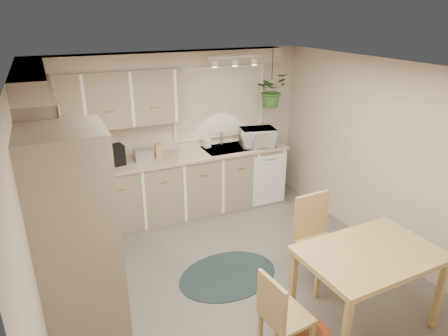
{
  "coord_description": "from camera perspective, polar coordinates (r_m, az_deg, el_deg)",
  "views": [
    {
      "loc": [
        -1.73,
        -3.49,
        2.92
      ],
      "look_at": [
        0.09,
        0.55,
        1.17
      ],
      "focal_mm": 32.0,
      "sensor_mm": 36.0,
      "label": 1
    }
  ],
  "objects": [
    {
      "name": "soffit_left",
      "position": [
        4.53,
        -26.07,
        11.6
      ],
      "size": [
        0.3,
        2.0,
        0.2
      ],
      "primitive_type": "cube",
      "color": "#BEAE9D",
      "rests_on": "wall_left"
    },
    {
      "name": "upper_cab_back",
      "position": [
        5.57,
        -16.44,
        9.39
      ],
      "size": [
        2.0,
        0.35,
        0.75
      ],
      "primitive_type": "cube",
      "color": "gray",
      "rests_on": "wall_back"
    },
    {
      "name": "ceiling",
      "position": [
        3.93,
        2.2,
        13.97
      ],
      "size": [
        4.2,
        4.2,
        0.0
      ],
      "primitive_type": "plane",
      "color": "white",
      "rests_on": "wall_back"
    },
    {
      "name": "counter_back",
      "position": [
        5.85,
        -7.58,
        1.41
      ],
      "size": [
        3.64,
        0.64,
        0.04
      ],
      "primitive_type": "cube",
      "color": "#CBAF94",
      "rests_on": "base_cab_back"
    },
    {
      "name": "range_hood",
      "position": [
        4.08,
        -21.97,
        -1.93
      ],
      "size": [
        0.4,
        0.6,
        0.14
      ],
      "primitive_type": "cube",
      "color": "silver",
      "rests_on": "upper_cab_left"
    },
    {
      "name": "chair_left",
      "position": [
        3.79,
        9.0,
        -19.9
      ],
      "size": [
        0.44,
        0.44,
        0.85
      ],
      "primitive_type": "cube",
      "rotation": [
        0.0,
        0.0,
        -1.47
      ],
      "color": "tan",
      "rests_on": "floor"
    },
    {
      "name": "floor",
      "position": [
        4.87,
        1.79,
        -15.27
      ],
      "size": [
        4.2,
        4.2,
        0.0
      ],
      "primitive_type": "plane",
      "color": "#655F59",
      "rests_on": "ground"
    },
    {
      "name": "dining_table",
      "position": [
        4.28,
        19.53,
        -15.76
      ],
      "size": [
        1.33,
        0.92,
        0.82
      ],
      "primitive_type": "cube",
      "rotation": [
        0.0,
        0.0,
        0.04
      ],
      "color": "tan",
      "rests_on": "floor"
    },
    {
      "name": "chair_back",
      "position": [
        4.64,
        13.83,
        -10.36
      ],
      "size": [
        0.51,
        0.51,
        1.03
      ],
      "primitive_type": "cube",
      "rotation": [
        0.0,
        0.0,
        3.2
      ],
      "color": "tan",
      "rests_on": "floor"
    },
    {
      "name": "wall_clock",
      "position": [
        5.92,
        -5.68,
        14.31
      ],
      "size": [
        0.3,
        0.03,
        0.3
      ],
      "primitive_type": "cylinder",
      "rotation": [
        1.57,
        0.0,
        0.0
      ],
      "color": "gold",
      "rests_on": "wall_back"
    },
    {
      "name": "upper_cab_left",
      "position": [
        4.62,
        -24.8,
        5.89
      ],
      "size": [
        0.35,
        2.0,
        0.75
      ],
      "primitive_type": "cube",
      "color": "gray",
      "rests_on": "wall_left"
    },
    {
      "name": "window_blinds",
      "position": [
        6.21,
        -0.61,
        9.32
      ],
      "size": [
        1.4,
        0.02,
        1.0
      ],
      "primitive_type": "cube",
      "color": "beige",
      "rests_on": "wall_back"
    },
    {
      "name": "window_frame",
      "position": [
        6.22,
        -0.65,
        9.34
      ],
      "size": [
        1.5,
        0.02,
        1.1
      ],
      "primitive_type": "cube",
      "color": "white",
      "rests_on": "wall_back"
    },
    {
      "name": "cooktop",
      "position": [
        4.27,
        -20.86,
        -7.49
      ],
      "size": [
        0.52,
        0.58,
        0.02
      ],
      "primitive_type": "cube",
      "color": "silver",
      "rests_on": "counter_left"
    },
    {
      "name": "wall_back",
      "position": [
        6.1,
        -6.77,
        5.06
      ],
      "size": [
        4.0,
        0.04,
        2.4
      ],
      "primitive_type": "cube",
      "color": "#BEAE9D",
      "rests_on": "floor"
    },
    {
      "name": "coffee_maker",
      "position": [
        5.65,
        -14.97,
        1.86
      ],
      "size": [
        0.19,
        0.22,
        0.28
      ],
      "primitive_type": "cube",
      "rotation": [
        0.0,
        0.0,
        0.2
      ],
      "color": "black",
      "rests_on": "counter_back"
    },
    {
      "name": "wall_left",
      "position": [
        3.9,
        -25.68,
        -6.91
      ],
      "size": [
        0.04,
        4.2,
        2.4
      ],
      "primitive_type": "cube",
      "color": "#BEAE9D",
      "rests_on": "floor"
    },
    {
      "name": "soap_bottle",
      "position": [
        6.16,
        -2.46,
        3.3
      ],
      "size": [
        0.14,
        0.22,
        0.1
      ],
      "primitive_type": "imported",
      "rotation": [
        0.0,
        0.0,
        0.23
      ],
      "color": "silver",
      "rests_on": "counter_back"
    },
    {
      "name": "oven_stack",
      "position": [
        3.63,
        -20.11,
        -10.88
      ],
      "size": [
        0.65,
        0.65,
        2.1
      ],
      "primitive_type": "cube",
      "color": "gray",
      "rests_on": "floor"
    },
    {
      "name": "toaster",
      "position": [
        5.75,
        -11.4,
        1.87
      ],
      "size": [
        0.26,
        0.15,
        0.16
      ],
      "primitive_type": "cube",
      "rotation": [
        0.0,
        0.0,
        0.01
      ],
      "color": "#9A9DA1",
      "rests_on": "counter_back"
    },
    {
      "name": "wall_right",
      "position": [
        5.39,
        21.44,
        1.44
      ],
      "size": [
        0.04,
        4.2,
        2.4
      ],
      "primitive_type": "cube",
      "color": "#BEAE9D",
      "rests_on": "floor"
    },
    {
      "name": "hanging_plant",
      "position": [
        6.17,
        6.76,
        10.5
      ],
      "size": [
        0.59,
        0.63,
        0.4
      ],
      "primitive_type": "imported",
      "rotation": [
        0.0,
        0.0,
        0.32
      ],
      "color": "#2F5C25",
      "rests_on": "ceiling"
    },
    {
      "name": "wall_oven_face",
      "position": [
        3.65,
        -15.07,
        -10.05
      ],
      "size": [
        0.02,
        0.56,
        0.58
      ],
      "primitive_type": "cube",
      "color": "silver",
      "rests_on": "oven_stack"
    },
    {
      "name": "counter_left",
      "position": [
        4.8,
        -21.5,
        -4.65
      ],
      "size": [
        0.64,
        1.89,
        0.04
      ],
      "primitive_type": "cube",
      "color": "#CBAF94",
      "rests_on": "base_cab_left"
    },
    {
      "name": "sink",
      "position": [
        6.16,
        0.42,
        2.46
      ],
      "size": [
        0.7,
        0.48,
        0.1
      ],
      "primitive_type": "cube",
      "color": "#9A9DA1",
      "rests_on": "counter_back"
    },
    {
      "name": "base_cab_left",
      "position": [
        5.02,
        -20.88,
        -9.5
      ],
      "size": [
        0.6,
        1.85,
        0.9
      ],
      "primitive_type": "cube",
      "color": "gray",
      "rests_on": "floor"
    },
    {
      "name": "microwave",
      "position": [
        6.22,
        4.83,
        4.66
      ],
      "size": [
        0.57,
        0.39,
        0.35
      ],
      "primitive_type": "imported",
      "rotation": [
        0.0,
        0.0,
        -0.2
      ],
      "color": "silver",
      "rests_on": "counter_back"
    },
    {
      "name": "track_light_bar",
      "position": [
        5.63,
        1.57,
        15.57
      ],
      "size": [
        0.8,
        0.04,
        0.04
      ],
      "primitive_type": "cube",
      "color": "silver",
      "rests_on": "ceiling"
    },
    {
      "name": "base_cab_back",
      "position": [
        6.04,
        -7.39,
        -2.75
      ],
      "size": [
        3.6,
        0.6,
        0.9
      ],
      "primitive_type": "cube",
      "color": "gray",
      "rests_on": "floor"
    },
    {
      "name": "knife_block",
      "position": [
        5.82,
        -9.34,
        2.47
      ],
      "size": [
        0.1,
        0.1,
        0.2
      ],
      "primitive_type": "cube",
      "rotation": [
        0.0,
        0.0,
        -0.04
      ],
      "color": "tan",
      "rests_on": "counter_back"
    },
    {
      "name": "dishwasher_front",
      "position": [
        6.34,
        6.52,
        -1.72
      ],
      "size": [
        0.58,
        0.02,
        0.83
      ],
      "primitive_type": "cube",
      "color": "silver",
      "rests_on": "base_cab_back"
    },
    {
      "name": "braided_rug",
      "position": [
        4.89,
        0.58,
        -15.04
      ],
      "size": [
        1.3,
        1.04,
        0.01
      ],
      "primitive_type": "ellipsoid",
      "rotation": [
        0.0,
        0.0,
        0.12
      ],
      "color": "black",
      "rests_on": "floor"
    },
    {
      "name": "wall_front",
      "position": [
        2.81,
        22.19,
        -18.09
      ],
      "size": [
        4.0,
        0.04,
        2.4
      ],
      "primitive_type": "cube",
      "color": "#BEAE9D",
      "rests_on": "floor"
    },
    {
      "name": "soffit_back",
      "position": [
        5.68,
        -8.77,
        15.1
      ],
      "size": [
        3.6,
        0.3,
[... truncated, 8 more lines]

